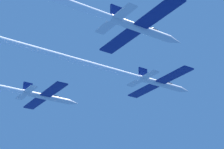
% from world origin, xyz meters
% --- Properties ---
extents(jet_lead, '(14.68, 44.50, 2.43)m').
position_xyz_m(jet_lead, '(0.44, -12.14, 0.45)').
color(jet_lead, silver).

